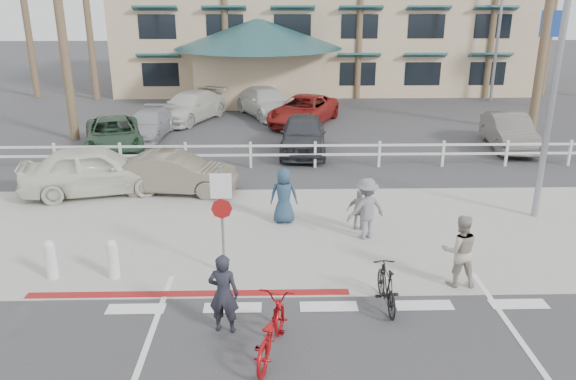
{
  "coord_description": "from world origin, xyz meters",
  "views": [
    {
      "loc": [
        -1.09,
        -9.59,
        6.19
      ],
      "look_at": [
        -0.77,
        3.72,
        1.5
      ],
      "focal_mm": 35.0,
      "sensor_mm": 36.0,
      "label": 1
    }
  ],
  "objects_px": {
    "sign_post": "(222,215)",
    "bike_black": "(387,286)",
    "car_white_sedan": "(175,173)",
    "car_red_compact": "(96,170)",
    "bike_red": "(271,330)"
  },
  "relations": [
    {
      "from": "sign_post",
      "to": "bike_black",
      "type": "xyz_separation_m",
      "value": [
        3.49,
        -1.6,
        -0.98
      ]
    },
    {
      "from": "sign_post",
      "to": "car_red_compact",
      "type": "height_order",
      "value": "sign_post"
    },
    {
      "from": "sign_post",
      "to": "bike_black",
      "type": "distance_m",
      "value": 3.96
    },
    {
      "from": "bike_black",
      "to": "car_red_compact",
      "type": "distance_m",
      "value": 10.84
    },
    {
      "from": "bike_black",
      "to": "car_white_sedan",
      "type": "bearing_deg",
      "value": -54.82
    },
    {
      "from": "car_white_sedan",
      "to": "car_red_compact",
      "type": "relative_size",
      "value": 0.86
    },
    {
      "from": "car_red_compact",
      "to": "bike_red",
      "type": "bearing_deg",
      "value": -160.5
    },
    {
      "from": "bike_black",
      "to": "car_red_compact",
      "type": "relative_size",
      "value": 0.34
    },
    {
      "from": "sign_post",
      "to": "car_red_compact",
      "type": "distance_m",
      "value": 7.3
    },
    {
      "from": "sign_post",
      "to": "bike_black",
      "type": "bearing_deg",
      "value": -24.61
    },
    {
      "from": "sign_post",
      "to": "car_white_sedan",
      "type": "distance_m",
      "value": 6.07
    },
    {
      "from": "sign_post",
      "to": "car_white_sedan",
      "type": "xyz_separation_m",
      "value": [
        -2.05,
        5.66,
        -0.79
      ]
    },
    {
      "from": "sign_post",
      "to": "bike_black",
      "type": "height_order",
      "value": "sign_post"
    },
    {
      "from": "car_white_sedan",
      "to": "car_red_compact",
      "type": "distance_m",
      "value": 2.55
    },
    {
      "from": "car_red_compact",
      "to": "sign_post",
      "type": "bearing_deg",
      "value": -154.2
    }
  ]
}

